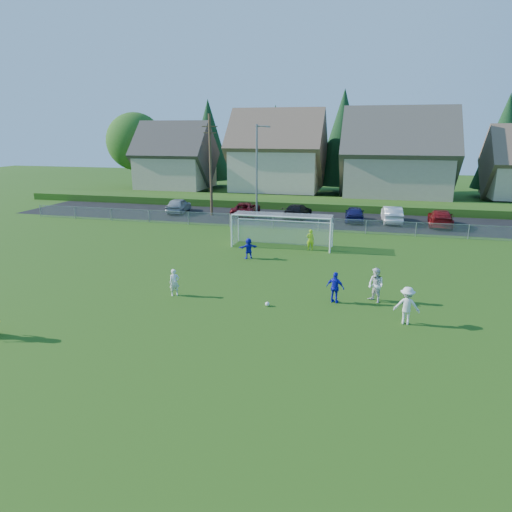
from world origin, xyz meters
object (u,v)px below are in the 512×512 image
(car_e, at_px, (355,214))
(car_a, at_px, (179,205))
(player_white_a, at_px, (174,282))
(car_c, at_px, (246,209))
(car_f, at_px, (392,214))
(soccer_goal, at_px, (283,225))
(car_d, at_px, (297,211))
(player_blue_a, at_px, (335,288))
(car_g, at_px, (441,218))
(goalkeeper, at_px, (310,240))
(player_white_c, at_px, (407,306))
(soccer_ball, at_px, (267,304))
(player_blue_b, at_px, (249,248))
(player_white_b, at_px, (376,285))

(car_e, bearing_deg, car_a, -4.56)
(player_white_a, xyz_separation_m, car_a, (-9.99, 23.46, 0.05))
(car_c, distance_m, car_f, 14.28)
(car_f, bearing_deg, soccer_goal, 50.96)
(car_d, distance_m, car_f, 8.98)
(player_blue_a, height_order, car_d, player_blue_a)
(car_d, bearing_deg, car_f, -172.23)
(car_g, bearing_deg, goalkeeper, 52.41)
(car_e, bearing_deg, goalkeeper, 74.21)
(car_d, bearing_deg, player_white_c, 116.88)
(car_e, distance_m, soccer_goal, 12.23)
(soccer_ball, height_order, soccer_goal, soccer_goal)
(car_a, distance_m, car_e, 18.31)
(car_a, xyz_separation_m, car_c, (7.45, -0.19, -0.05))
(soccer_ball, relative_size, goalkeeper, 0.14)
(player_white_c, relative_size, goalkeeper, 1.13)
(player_white_a, bearing_deg, car_g, 19.75)
(car_c, height_order, car_d, car_c)
(player_white_c, bearing_deg, car_a, -43.72)
(soccer_ball, xyz_separation_m, player_white_a, (-5.09, 0.30, 0.61))
(soccer_ball, relative_size, car_f, 0.05)
(soccer_ball, xyz_separation_m, car_a, (-15.08, 23.76, 0.66))
(player_white_c, relative_size, player_blue_a, 1.09)
(player_blue_b, bearing_deg, player_white_c, 105.02)
(player_blue_a, distance_m, car_e, 21.95)
(goalkeeper, xyz_separation_m, car_e, (2.66, 11.75, -0.02))
(goalkeeper, distance_m, soccer_goal, 2.40)
(car_c, bearing_deg, player_white_a, 91.90)
(player_white_a, bearing_deg, player_white_c, -39.28)
(player_white_b, bearing_deg, soccer_ball, -116.21)
(car_d, bearing_deg, soccer_ball, 102.31)
(player_white_c, xyz_separation_m, car_e, (-3.30, 23.81, -0.13))
(soccer_ball, xyz_separation_m, car_g, (10.90, 23.05, 0.63))
(player_white_a, height_order, soccer_goal, soccer_goal)
(car_f, bearing_deg, car_c, -3.20)
(player_blue_a, bearing_deg, car_c, -47.09)
(car_a, xyz_separation_m, car_d, (12.75, -0.27, -0.06))
(goalkeeper, height_order, car_c, goalkeeper)
(player_white_b, xyz_separation_m, car_c, (-12.81, 21.65, -0.18))
(player_blue_b, xyz_separation_m, car_c, (-4.44, 15.34, 0.00))
(player_white_b, height_order, player_white_c, player_white_b)
(player_blue_a, bearing_deg, soccer_ball, 39.36)
(player_white_b, distance_m, car_e, 21.44)
(soccer_ball, height_order, car_d, car_d)
(player_blue_b, xyz_separation_m, car_d, (0.86, 15.26, 0.00))
(player_white_a, bearing_deg, car_f, 28.18)
(car_f, bearing_deg, player_blue_a, 77.64)
(car_g, bearing_deg, car_d, 2.35)
(car_c, height_order, car_g, car_g)
(soccer_ball, bearing_deg, car_a, 122.40)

